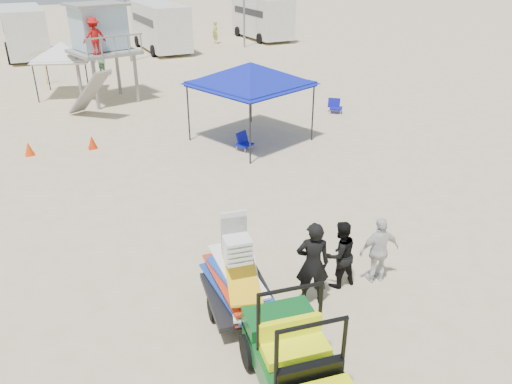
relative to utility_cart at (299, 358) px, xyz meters
name	(u,v)px	position (x,y,z in m)	size (l,w,h in m)	color
ground	(299,312)	(1.13, 1.85, -0.86)	(140.00, 140.00, 0.00)	beige
utility_cart	(299,358)	(0.00, 0.00, 0.00)	(1.57, 2.59, 1.84)	#0C4F1C
surf_trailer	(238,280)	(0.01, 2.33, -0.04)	(1.50, 2.37, 2.01)	black
man_left	(313,264)	(1.52, 2.03, 0.08)	(0.69, 0.45, 1.88)	black
man_mid	(340,254)	(2.37, 2.28, -0.08)	(0.75, 0.59, 1.55)	black
man_right	(379,250)	(3.22, 2.03, -0.08)	(0.91, 0.38, 1.56)	silver
lifeguard_tower	(99,31)	(0.81, 19.68, 2.41)	(3.28, 3.28, 4.39)	gray
canopy_blue	(250,66)	(4.64, 11.48, 1.99)	(4.44, 4.44, 3.40)	black
canopy_white_c	(61,45)	(-0.74, 21.59, 1.64)	(3.24, 3.24, 3.05)	black
umbrella_b	(45,68)	(-1.51, 24.44, 0.07)	(2.02, 2.06, 1.85)	gold
cone_near	(29,149)	(-3.16, 13.56, -0.61)	(0.34, 0.34, 0.50)	#FA3D07
cone_far	(92,142)	(-1.01, 13.28, -0.61)	(0.34, 0.34, 0.50)	red
beach_chair_b	(243,141)	(3.98, 10.73, -0.55)	(0.71, 0.78, 0.64)	#0D1297
beach_chair_c	(335,106)	(9.66, 13.16, -0.55)	(0.73, 0.84, 0.64)	#0E1098
rv_mid_left	(24,30)	(-1.88, 33.34, 0.94)	(2.65, 6.50, 3.25)	silver
rv_mid_right	(160,25)	(7.12, 31.84, 0.94)	(2.64, 7.00, 3.25)	silver
rv_far_right	(262,16)	(16.12, 33.34, 0.94)	(2.64, 6.60, 3.25)	silver
distant_beachgoers	(143,50)	(4.73, 27.75, 0.00)	(10.90, 8.18, 1.72)	#B0BA45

